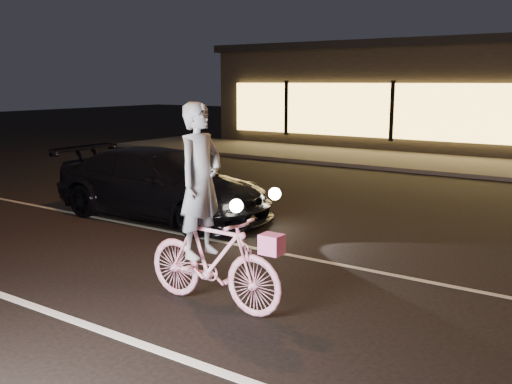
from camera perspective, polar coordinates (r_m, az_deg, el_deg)
The scene contains 6 objects.
ground at distance 6.74m, azimuth 3.56°, elevation -12.24°, with size 90.00×90.00×0.00m, color black.
lane_stripe_near at distance 5.62m, azimuth -4.60°, elevation -17.20°, with size 60.00×0.12×0.01m, color silver.
lane_stripe_far at distance 8.41m, azimuth 10.56°, elevation -7.58°, with size 60.00×0.10×0.01m, color gray.
sidewalk at distance 18.79m, azimuth 24.15°, elevation 2.08°, with size 30.00×4.00×0.12m, color #383533.
cyclist at distance 6.76m, azimuth -4.69°, elevation -4.41°, with size 1.93×0.66×2.43m.
sedan at distance 11.33m, azimuth -9.46°, elevation 0.78°, with size 4.71×1.98×1.35m.
Camera 1 is at (3.12, -5.35, 2.65)m, focal length 40.00 mm.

